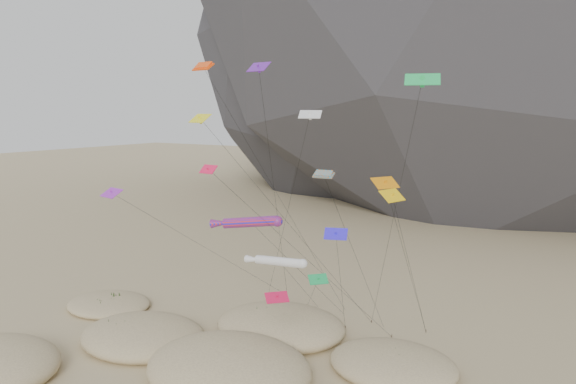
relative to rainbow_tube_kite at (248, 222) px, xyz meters
name	(u,v)px	position (x,y,z in m)	size (l,w,h in m)	color
dunes	(201,370)	(1.96, -9.72, -10.95)	(49.47, 36.50, 4.37)	#CCB789
dune_grass	(194,368)	(1.32, -9.87, -10.86)	(39.73, 27.88, 1.54)	black
kite_stakes	(331,313)	(4.35, 9.76, -11.57)	(19.57, 6.11, 0.30)	#3F2D1E
rainbow_tube_kite	(248,222)	(0.00, 0.00, 0.00)	(9.47, 12.02, 12.56)	red
white_tube_kite	(277,261)	(3.88, -0.79, -3.23)	(7.05, 12.20, 9.19)	silver
orange_parafoil	(206,71)	(-4.63, -0.43, 14.80)	(11.23, 12.96, 27.39)	#F2470C
multi_parafoil	(325,177)	(8.78, -0.52, 5.10)	(2.99, 10.49, 17.46)	orange
delta_kites	(288,174)	(6.50, -3.03, 5.46)	(33.05, 20.46, 26.69)	green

